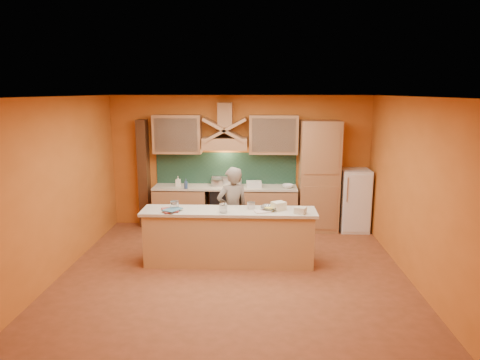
{
  "coord_description": "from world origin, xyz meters",
  "views": [
    {
      "loc": [
        0.36,
        -6.53,
        2.88
      ],
      "look_at": [
        0.06,
        0.9,
        1.33
      ],
      "focal_mm": 32.0,
      "sensor_mm": 36.0,
      "label": 1
    }
  ],
  "objects_px": {
    "person": "(233,211)",
    "mixing_bowl": "(269,208)",
    "fridge": "(354,200)",
    "stove": "(225,208)",
    "kitchen_scale": "(251,206)"
  },
  "relations": [
    {
      "from": "kitchen_scale",
      "to": "mixing_bowl",
      "type": "bearing_deg",
      "value": -28.7
    },
    {
      "from": "fridge",
      "to": "kitchen_scale",
      "type": "distance_m",
      "value": 2.82
    },
    {
      "from": "person",
      "to": "mixing_bowl",
      "type": "height_order",
      "value": "person"
    },
    {
      "from": "person",
      "to": "kitchen_scale",
      "type": "relative_size",
      "value": 14.75
    },
    {
      "from": "stove",
      "to": "kitchen_scale",
      "type": "distance_m",
      "value": 1.98
    },
    {
      "from": "fridge",
      "to": "kitchen_scale",
      "type": "bearing_deg",
      "value": -139.57
    },
    {
      "from": "mixing_bowl",
      "to": "stove",
      "type": "bearing_deg",
      "value": 114.88
    },
    {
      "from": "kitchen_scale",
      "to": "mixing_bowl",
      "type": "height_order",
      "value": "kitchen_scale"
    },
    {
      "from": "fridge",
      "to": "mixing_bowl",
      "type": "bearing_deg",
      "value": -134.01
    },
    {
      "from": "stove",
      "to": "mixing_bowl",
      "type": "distance_m",
      "value": 2.15
    },
    {
      "from": "kitchen_scale",
      "to": "person",
      "type": "bearing_deg",
      "value": 114.63
    },
    {
      "from": "fridge",
      "to": "person",
      "type": "xyz_separation_m",
      "value": [
        -2.47,
        -1.42,
        0.14
      ]
    },
    {
      "from": "person",
      "to": "mixing_bowl",
      "type": "distance_m",
      "value": 0.82
    },
    {
      "from": "stove",
      "to": "kitchen_scale",
      "type": "relative_size",
      "value": 8.36
    },
    {
      "from": "person",
      "to": "fridge",
      "type": "bearing_deg",
      "value": -173.65
    }
  ]
}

